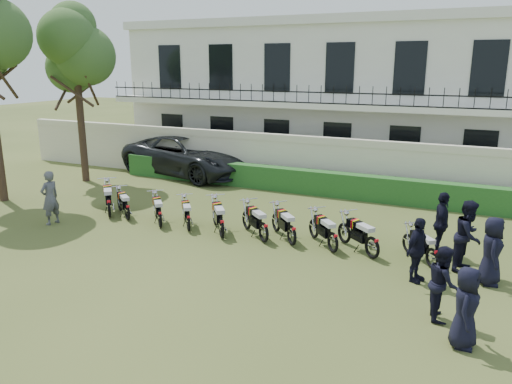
{
  "coord_description": "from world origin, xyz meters",
  "views": [
    {
      "loc": [
        7.75,
        -12.13,
        5.34
      ],
      "look_at": [
        0.98,
        2.35,
        1.18
      ],
      "focal_mm": 35.0,
      "sensor_mm": 36.0,
      "label": 1
    }
  ],
  "objects_px": {
    "motorcycle_2": "(160,215)",
    "motorcycle_6": "(292,230)",
    "motorcycle_0": "(109,203)",
    "officer_5": "(441,224)",
    "motorcycle_5": "(264,227)",
    "officer_4": "(468,236)",
    "officer_3": "(492,251)",
    "motorcycle_8": "(372,242)",
    "officer_0": "(466,307)",
    "motorcycle_3": "(188,219)",
    "inspector": "(50,198)",
    "officer_1": "(443,283)",
    "motorcycle_4": "(221,223)",
    "motorcycle_9": "(433,253)",
    "officer_2": "(417,250)",
    "motorcycle_1": "(127,208)",
    "motorcycle_7": "(333,237)",
    "tree_west_near": "(75,49)",
    "suv": "(189,155)"
  },
  "relations": [
    {
      "from": "motorcycle_4",
      "to": "inspector",
      "type": "height_order",
      "value": "inspector"
    },
    {
      "from": "officer_5",
      "to": "motorcycle_5",
      "type": "bearing_deg",
      "value": 100.22
    },
    {
      "from": "officer_2",
      "to": "officer_1",
      "type": "bearing_deg",
      "value": -137.05
    },
    {
      "from": "motorcycle_0",
      "to": "motorcycle_3",
      "type": "distance_m",
      "value": 3.35
    },
    {
      "from": "motorcycle_2",
      "to": "motorcycle_6",
      "type": "relative_size",
      "value": 0.97
    },
    {
      "from": "officer_4",
      "to": "motorcycle_7",
      "type": "bearing_deg",
      "value": 111.28
    },
    {
      "from": "motorcycle_1",
      "to": "motorcycle_7",
      "type": "bearing_deg",
      "value": -50.92
    },
    {
      "from": "motorcycle_8",
      "to": "motorcycle_1",
      "type": "bearing_deg",
      "value": 130.84
    },
    {
      "from": "motorcycle_3",
      "to": "officer_3",
      "type": "relative_size",
      "value": 0.84
    },
    {
      "from": "motorcycle_0",
      "to": "motorcycle_3",
      "type": "bearing_deg",
      "value": -43.57
    },
    {
      "from": "officer_4",
      "to": "officer_3",
      "type": "bearing_deg",
      "value": -125.58
    },
    {
      "from": "motorcycle_4",
      "to": "inspector",
      "type": "distance_m",
      "value": 6.08
    },
    {
      "from": "tree_west_near",
      "to": "motorcycle_7",
      "type": "xyz_separation_m",
      "value": [
        12.99,
        -3.95,
        -5.41
      ]
    },
    {
      "from": "motorcycle_9",
      "to": "officer_5",
      "type": "bearing_deg",
      "value": 46.92
    },
    {
      "from": "motorcycle_8",
      "to": "inspector",
      "type": "height_order",
      "value": "inspector"
    },
    {
      "from": "motorcycle_5",
      "to": "officer_4",
      "type": "distance_m",
      "value": 5.71
    },
    {
      "from": "motorcycle_9",
      "to": "officer_0",
      "type": "xyz_separation_m",
      "value": [
        0.96,
        -3.68,
        0.38
      ]
    },
    {
      "from": "motorcycle_9",
      "to": "officer_4",
      "type": "height_order",
      "value": "officer_4"
    },
    {
      "from": "motorcycle_0",
      "to": "officer_4",
      "type": "height_order",
      "value": "officer_4"
    },
    {
      "from": "motorcycle_7",
      "to": "officer_0",
      "type": "bearing_deg",
      "value": -88.07
    },
    {
      "from": "motorcycle_0",
      "to": "motorcycle_9",
      "type": "distance_m",
      "value": 10.86
    },
    {
      "from": "motorcycle_3",
      "to": "motorcycle_4",
      "type": "height_order",
      "value": "motorcycle_4"
    },
    {
      "from": "motorcycle_9",
      "to": "officer_2",
      "type": "relative_size",
      "value": 0.84
    },
    {
      "from": "motorcycle_0",
      "to": "motorcycle_3",
      "type": "xyz_separation_m",
      "value": [
        3.34,
        -0.08,
        -0.08
      ]
    },
    {
      "from": "motorcycle_8",
      "to": "officer_0",
      "type": "height_order",
      "value": "officer_0"
    },
    {
      "from": "officer_2",
      "to": "suv",
      "type": "bearing_deg",
      "value": 74.6
    },
    {
      "from": "motorcycle_0",
      "to": "suv",
      "type": "bearing_deg",
      "value": 57.57
    },
    {
      "from": "officer_5",
      "to": "motorcycle_7",
      "type": "bearing_deg",
      "value": 109.02
    },
    {
      "from": "motorcycle_1",
      "to": "officer_2",
      "type": "relative_size",
      "value": 0.89
    },
    {
      "from": "motorcycle_4",
      "to": "motorcycle_9",
      "type": "bearing_deg",
      "value": -34.84
    },
    {
      "from": "officer_0",
      "to": "officer_1",
      "type": "height_order",
      "value": "same"
    },
    {
      "from": "tree_west_near",
      "to": "motorcycle_4",
      "type": "bearing_deg",
      "value": -24.1
    },
    {
      "from": "motorcycle_2",
      "to": "officer_0",
      "type": "relative_size",
      "value": 0.88
    },
    {
      "from": "motorcycle_6",
      "to": "motorcycle_9",
      "type": "height_order",
      "value": "motorcycle_6"
    },
    {
      "from": "inspector",
      "to": "officer_2",
      "type": "relative_size",
      "value": 1.1
    },
    {
      "from": "inspector",
      "to": "motorcycle_0",
      "type": "bearing_deg",
      "value": 141.27
    },
    {
      "from": "motorcycle_0",
      "to": "motorcycle_2",
      "type": "xyz_separation_m",
      "value": [
        2.29,
        -0.17,
        -0.07
      ]
    },
    {
      "from": "inspector",
      "to": "officer_5",
      "type": "height_order",
      "value": "inspector"
    },
    {
      "from": "motorcycle_0",
      "to": "motorcycle_1",
      "type": "xyz_separation_m",
      "value": [
        0.8,
        0.01,
        -0.08
      ]
    },
    {
      "from": "tree_west_near",
      "to": "officer_2",
      "type": "xyz_separation_m",
      "value": [
        15.42,
        -4.92,
        -5.06
      ]
    },
    {
      "from": "motorcycle_2",
      "to": "motorcycle_9",
      "type": "relative_size",
      "value": 1.03
    },
    {
      "from": "suv",
      "to": "officer_1",
      "type": "height_order",
      "value": "suv"
    },
    {
      "from": "motorcycle_2",
      "to": "officer_0",
      "type": "bearing_deg",
      "value": -61.72
    },
    {
      "from": "motorcycle_3",
      "to": "officer_5",
      "type": "xyz_separation_m",
      "value": [
        7.58,
        1.36,
        0.47
      ]
    },
    {
      "from": "motorcycle_7",
      "to": "motorcycle_8",
      "type": "bearing_deg",
      "value": -41.97
    },
    {
      "from": "motorcycle_9",
      "to": "motorcycle_7",
      "type": "bearing_deg",
      "value": 140.86
    },
    {
      "from": "motorcycle_5",
      "to": "suv",
      "type": "height_order",
      "value": "suv"
    },
    {
      "from": "tree_west_near",
      "to": "officer_3",
      "type": "relative_size",
      "value": 4.56
    },
    {
      "from": "motorcycle_1",
      "to": "officer_3",
      "type": "xyz_separation_m",
      "value": [
        11.44,
        -0.28,
        0.41
      ]
    },
    {
      "from": "tree_west_near",
      "to": "motorcycle_5",
      "type": "xyz_separation_m",
      "value": [
        10.84,
        -4.03,
        -5.39
      ]
    }
  ]
}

